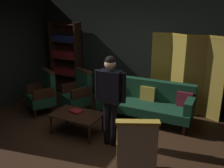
% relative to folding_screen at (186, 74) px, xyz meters
% --- Properties ---
extents(ground_plane, '(10.00, 10.00, 0.00)m').
position_rel_folding_screen_xyz_m(ground_plane, '(-1.26, -2.13, -0.99)').
color(ground_plane, '#331E11').
extents(back_wall, '(7.20, 0.10, 2.80)m').
position_rel_folding_screen_xyz_m(back_wall, '(-1.26, 0.32, 0.41)').
color(back_wall, black).
rests_on(back_wall, ground_plane).
extents(folding_screen, '(1.70, 0.31, 1.90)m').
position_rel_folding_screen_xyz_m(folding_screen, '(0.00, 0.00, 0.00)').
color(folding_screen, '#B29338').
rests_on(folding_screen, ground_plane).
extents(bookshelf, '(0.90, 0.32, 2.05)m').
position_rel_folding_screen_xyz_m(bookshelf, '(-3.41, 0.07, 0.08)').
color(bookshelf, black).
rests_on(bookshelf, ground_plane).
extents(velvet_couch, '(2.12, 0.78, 0.88)m').
position_rel_folding_screen_xyz_m(velvet_couch, '(-0.71, -0.67, -0.53)').
color(velvet_couch, black).
rests_on(velvet_couch, ground_plane).
extents(coffee_table, '(1.00, 0.64, 0.42)m').
position_rel_folding_screen_xyz_m(coffee_table, '(-1.76, -1.93, -0.61)').
color(coffee_table, black).
rests_on(coffee_table, ground_plane).
extents(armchair_gilt_accent, '(0.77, 0.76, 1.04)m').
position_rel_folding_screen_xyz_m(armchair_gilt_accent, '(-0.19, -2.73, -0.50)').
color(armchair_gilt_accent, gold).
rests_on(armchair_gilt_accent, ground_plane).
extents(armchair_wing_left, '(0.79, 0.79, 1.04)m').
position_rel_folding_screen_xyz_m(armchair_wing_left, '(-3.05, -1.43, -0.50)').
color(armchair_wing_left, black).
rests_on(armchair_wing_left, ground_plane).
extents(armchair_wing_right, '(0.78, 0.77, 1.04)m').
position_rel_folding_screen_xyz_m(armchair_wing_right, '(-2.32, -1.02, -0.50)').
color(armchair_wing_right, black).
rests_on(armchair_wing_right, ground_plane).
extents(standing_figure, '(0.59, 0.24, 1.70)m').
position_rel_folding_screen_xyz_m(standing_figure, '(-0.95, -2.03, 0.04)').
color(standing_figure, black).
rests_on(standing_figure, ground_plane).
extents(potted_plant, '(0.44, 0.44, 0.73)m').
position_rel_folding_screen_xyz_m(potted_plant, '(-2.05, -0.21, -0.57)').
color(potted_plant, brown).
rests_on(potted_plant, ground_plane).
extents(book_red_leather, '(0.28, 0.24, 0.04)m').
position_rel_folding_screen_xyz_m(book_red_leather, '(-1.82, -1.86, -0.54)').
color(book_red_leather, maroon).
rests_on(book_red_leather, coffee_table).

